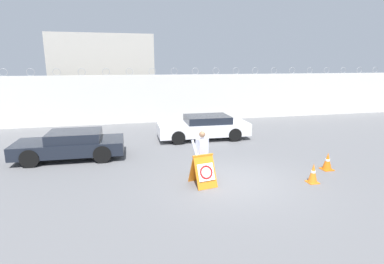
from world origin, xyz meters
name	(u,v)px	position (x,y,z in m)	size (l,w,h in m)	color
ground_plane	(233,181)	(0.00, 0.00, 0.00)	(90.00, 90.00, 0.00)	slate
perimeter_wall	(175,98)	(0.00, 11.15, 1.60)	(36.00, 0.30, 3.63)	silver
building_block	(105,75)	(-4.72, 17.21, 2.98)	(7.28, 7.97, 5.96)	#B2ADA3
barricade_sign	(204,170)	(-1.06, -0.08, 0.51)	(0.83, 0.97, 1.04)	orange
security_guard	(202,152)	(-0.92, 0.66, 0.91)	(0.66, 0.38, 1.65)	#514C42
traffic_cone_near	(327,161)	(3.88, 0.25, 0.33)	(0.40, 0.40, 0.66)	orange
traffic_cone_mid	(313,173)	(2.58, -0.73, 0.33)	(0.36, 0.36, 0.68)	orange
parked_car_front_coupe	(71,144)	(-5.70, 3.95, 0.61)	(4.39, 2.01, 1.17)	black
parked_car_rear_sedan	(204,127)	(0.62, 5.95, 0.64)	(4.79, 2.09, 1.23)	black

